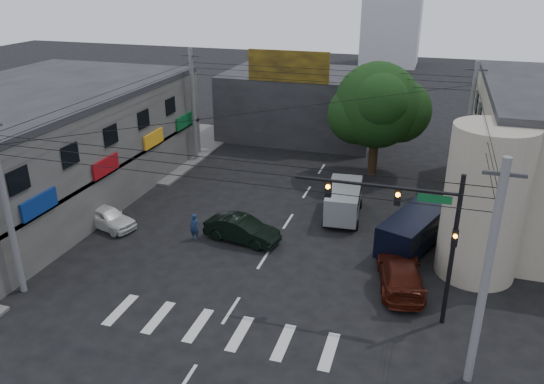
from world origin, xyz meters
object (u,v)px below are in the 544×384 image
at_px(utility_pole_far_right, 468,128).
at_px(maroon_sedan, 401,274).
at_px(utility_pole_near_left, 6,207).
at_px(street_tree, 377,106).
at_px(navy_van, 413,233).
at_px(traffic_gantry, 415,222).
at_px(utility_pole_near_right, 486,279).
at_px(utility_pole_far_left, 193,106).
at_px(dark_sedan, 242,230).
at_px(silver_minivan, 343,202).
at_px(white_compact, 107,217).
at_px(traffic_officer, 194,227).

bearing_deg(utility_pole_far_right, maroon_sedan, -101.97).
height_order(utility_pole_far_right, maroon_sedan, utility_pole_far_right).
distance_m(utility_pole_near_left, utility_pole_far_right, 29.35).
xyz_separation_m(street_tree, navy_van, (3.71, -11.48, -4.38)).
bearing_deg(utility_pole_near_left, traffic_gantry, 10.80).
distance_m(utility_pole_near_right, utility_pole_far_left, 29.35).
bearing_deg(maroon_sedan, utility_pole_far_right, -112.06).
bearing_deg(navy_van, utility_pole_near_right, -143.90).
height_order(utility_pole_near_left, dark_sedan, utility_pole_near_left).
height_order(utility_pole_near_right, silver_minivan, utility_pole_near_right).
height_order(utility_pole_near_right, white_compact, utility_pole_near_right).
relative_size(traffic_gantry, utility_pole_far_left, 0.78).
bearing_deg(utility_pole_near_left, maroon_sedan, 18.27).
relative_size(utility_pole_far_left, silver_minivan, 1.87).
bearing_deg(utility_pole_far_left, traffic_gantry, -42.86).
relative_size(utility_pole_far_left, white_compact, 2.13).
relative_size(utility_pole_near_right, utility_pole_far_right, 1.00).
bearing_deg(white_compact, dark_sedan, -68.96).
height_order(maroon_sedan, silver_minivan, silver_minivan).
distance_m(street_tree, silver_minivan, 9.46).
distance_m(maroon_sedan, navy_van, 4.13).
bearing_deg(street_tree, white_compact, -135.81).
distance_m(street_tree, traffic_gantry, 18.42).
relative_size(utility_pole_near_right, silver_minivan, 1.87).
distance_m(utility_pole_near_right, white_compact, 22.61).
bearing_deg(traffic_officer, white_compact, -179.71).
height_order(utility_pole_near_right, utility_pole_far_left, same).
distance_m(utility_pole_far_left, navy_van, 21.30).
bearing_deg(utility_pole_far_left, silver_minivan, -28.09).
height_order(traffic_gantry, silver_minivan, traffic_gantry).
relative_size(utility_pole_near_left, navy_van, 1.58).
distance_m(traffic_gantry, utility_pole_near_left, 18.66).
relative_size(utility_pole_near_left, silver_minivan, 1.87).
height_order(utility_pole_far_left, white_compact, utility_pole_far_left).
height_order(white_compact, navy_van, navy_van).
height_order(utility_pole_near_left, utility_pole_far_left, same).
distance_m(dark_sedan, navy_van, 9.77).
distance_m(maroon_sedan, traffic_officer, 12.12).
distance_m(utility_pole_far_right, maroon_sedan, 15.40).
height_order(utility_pole_near_left, traffic_officer, utility_pole_near_left).
relative_size(utility_pole_far_left, utility_pole_far_right, 1.00).
distance_m(traffic_gantry, maroon_sedan, 4.76).
bearing_deg(utility_pole_near_right, white_compact, 160.58).
xyz_separation_m(utility_pole_far_right, navy_van, (-2.79, -10.48, -3.51)).
xyz_separation_m(traffic_gantry, navy_van, (-0.12, 6.52, -3.74)).
height_order(utility_pole_near_right, dark_sedan, utility_pole_near_right).
bearing_deg(utility_pole_far_right, street_tree, 171.25).
relative_size(utility_pole_far_right, silver_minivan, 1.87).
height_order(dark_sedan, traffic_officer, traffic_officer).
relative_size(maroon_sedan, navy_van, 0.94).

